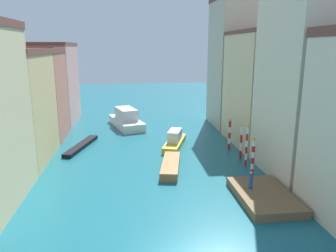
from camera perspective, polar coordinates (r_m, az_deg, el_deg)
The scene contains 17 objects.
ground_plane at distance 42.96m, azimuth -3.53°, elevation -3.75°, with size 154.00×154.00×0.00m, color #196070.
building_left_2 at distance 40.39m, azimuth -25.88°, elevation 3.08°, with size 7.94×10.97×12.73m.
building_left_3 at distance 49.47m, azimuth -22.38°, elevation 5.21°, with size 7.94×8.26×12.84m.
building_left_4 at distance 59.39m, azimuth -19.83°, elevation 7.03°, with size 7.94×12.14×13.56m.
building_right_1 at distance 35.05m, azimuth 23.90°, elevation 9.19°, with size 7.94×10.07×21.59m.
building_right_2 at distance 45.25m, azimuth 16.38°, elevation 6.31°, with size 7.94×11.87×14.92m.
building_right_3 at distance 55.29m, azimuth 12.07°, elevation 10.73°, with size 7.94×9.43×20.52m.
waterfront_dock at distance 29.85m, azimuth 16.48°, elevation -11.68°, with size 4.49×7.31×0.72m.
person_on_dock at distance 29.85m, azimuth 14.28°, elevation -9.23°, with size 0.36×0.36×1.58m.
mooring_pole_0 at distance 34.45m, azimuth 14.66°, elevation -5.03°, with size 0.37×0.37×4.02m.
mooring_pole_1 at distance 36.58m, azimuth 13.59°, elevation -3.34°, with size 0.27×0.27×4.68m.
mooring_pole_2 at distance 39.01m, azimuth 12.68°, elevation -2.63°, with size 0.30×0.30×4.16m.
mooring_pole_3 at distance 42.29m, azimuth 10.72°, elevation -1.36°, with size 0.35×0.35×4.00m.
vaporetto_white at distance 53.99m, azimuth -7.31°, elevation 1.11°, with size 6.15×10.17×3.09m.
gondola_black at distance 44.20m, azimuth -14.94°, elevation -3.36°, with size 3.50×8.85×0.50m.
motorboat_0 at distance 35.24m, azimuth 0.47°, elevation -6.95°, with size 3.06×7.23×0.87m.
motorboat_1 at distance 43.13m, azimuth 1.18°, elevation -2.55°, with size 4.19×7.75×2.20m.
Camera 1 is at (-2.28, -16.42, 12.88)m, focal length 34.81 mm.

